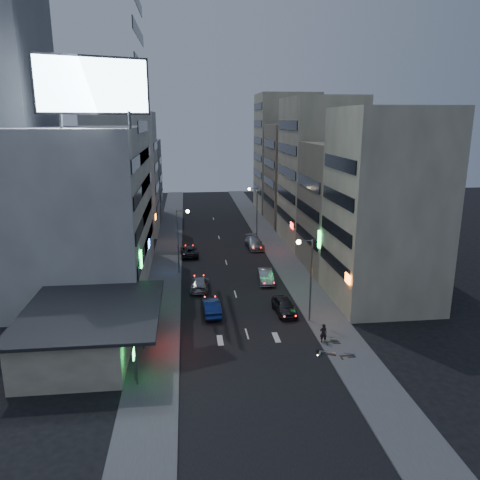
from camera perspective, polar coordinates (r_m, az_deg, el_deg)
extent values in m
plane|color=black|center=(39.54, 1.61, -13.88)|extent=(180.00, 180.00, 0.00)
cube|color=#4C4C4F|center=(67.17, -8.81, -1.89)|extent=(4.00, 120.00, 0.12)
cube|color=#4C4C4F|center=(68.36, 4.71, -1.48)|extent=(4.00, 120.00, 0.12)
cube|color=beige|center=(41.18, -18.82, -10.70)|extent=(8.00, 12.00, 3.60)
cube|color=black|center=(40.21, -17.64, -8.19)|extent=(11.00, 13.00, 0.25)
cube|color=black|center=(39.85, -11.71, -9.01)|extent=(0.12, 4.00, 0.90)
cube|color=#FF1E14|center=(39.84, -11.59, -9.01)|extent=(0.04, 3.70, 0.70)
cube|color=silver|center=(56.59, -18.68, 3.75)|extent=(14.00, 24.00, 18.00)
cube|color=slate|center=(61.17, -27.14, 11.26)|extent=(10.00, 14.00, 34.00)
cube|color=beige|center=(49.98, 17.25, 3.70)|extent=(10.00, 11.00, 20.00)
cube|color=gray|center=(61.02, 13.27, 3.91)|extent=(11.00, 12.00, 16.00)
cube|color=beige|center=(72.69, 9.60, 8.12)|extent=(10.00, 14.00, 22.00)
cube|color=silver|center=(80.60, -14.09, 7.78)|extent=(11.00, 10.00, 20.00)
cube|color=slate|center=(93.77, -13.31, 7.17)|extent=(12.00, 10.00, 15.00)
cube|color=gray|center=(87.45, 7.15, 7.93)|extent=(11.00, 12.00, 18.00)
cube|color=beige|center=(100.89, 5.60, 10.54)|extent=(12.00, 12.00, 24.00)
cylinder|color=#595B60|center=(45.77, -21.01, 13.51)|extent=(0.30, 0.30, 1.50)
cylinder|color=#595B60|center=(44.72, -13.32, 14.06)|extent=(0.30, 0.30, 1.50)
cube|color=black|center=(45.24, -17.50, 17.54)|extent=(9.52, 3.75, 5.00)
cube|color=#BFECFF|center=(45.03, -17.45, 17.57)|extent=(9.04, 3.34, 4.60)
cylinder|color=#595B60|center=(44.48, 8.64, -4.94)|extent=(0.16, 0.16, 8.00)
cylinder|color=#595B60|center=(43.17, 7.94, -0.09)|extent=(1.40, 0.10, 0.10)
sphere|color=#FFD88C|center=(43.06, 7.16, -0.25)|extent=(0.44, 0.44, 0.44)
cylinder|color=#595B60|center=(58.32, -7.57, -0.22)|extent=(0.16, 0.16, 8.00)
cylinder|color=#595B60|center=(57.46, -7.00, 3.57)|extent=(1.40, 0.10, 0.10)
sphere|color=#FFD88C|center=(57.47, -6.40, 3.49)|extent=(0.44, 0.44, 0.44)
cylinder|color=#595B60|center=(76.71, 2.08, 3.44)|extent=(0.16, 0.16, 8.00)
cylinder|color=#595B60|center=(75.96, 1.58, 6.32)|extent=(1.40, 0.10, 0.10)
sphere|color=#FFD88C|center=(75.89, 1.13, 6.24)|extent=(0.44, 0.44, 0.44)
imported|color=#29292E|center=(47.21, 5.41, -8.02)|extent=(2.14, 4.64, 1.54)
imported|color=#A8ABB0|center=(55.72, 3.11, -4.41)|extent=(1.84, 4.71, 1.53)
imported|color=#242429|center=(66.73, -6.20, -1.33)|extent=(2.52, 5.18, 1.42)
imported|color=gray|center=(70.26, 1.75, -0.35)|extent=(2.62, 5.78, 1.64)
imported|color=navy|center=(46.83, -3.51, -8.19)|extent=(1.84, 4.65, 1.51)
imported|color=#9A9CA2|center=(53.54, -4.94, -5.32)|extent=(2.40, 4.99, 1.40)
imported|color=black|center=(41.60, 10.13, -11.11)|extent=(0.64, 0.44, 1.70)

